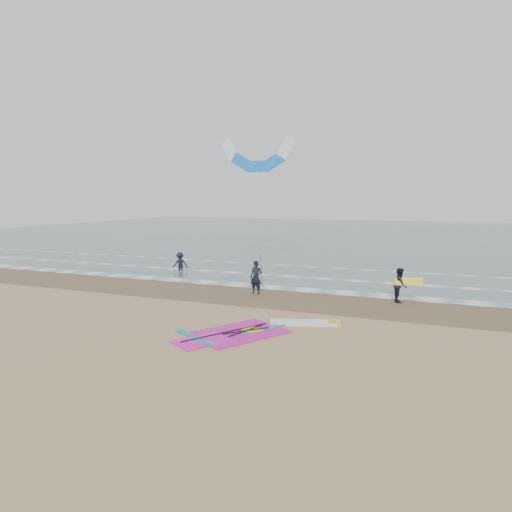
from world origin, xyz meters
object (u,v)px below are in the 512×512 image
at_px(person_walking, 400,285).
at_px(surf_kite, 258,158).
at_px(windsurf_rig, 258,330).
at_px(person_standing, 256,277).
at_px(person_wading, 180,259).

height_order(person_walking, surf_kite, surf_kite).
bearing_deg(windsurf_rig, person_walking, 57.22).
relative_size(windsurf_rig, person_standing, 3.25).
bearing_deg(windsurf_rig, person_standing, 112.42).
distance_m(person_walking, surf_kite, 15.85).
bearing_deg(person_wading, person_standing, -43.06).
height_order(person_walking, person_wading, person_walking).
bearing_deg(person_wading, person_walking, -25.33).
bearing_deg(person_standing, surf_kite, 113.47).
distance_m(person_wading, surf_kite, 9.37).
xyz_separation_m(person_walking, person_wading, (-14.88, 4.27, -0.02)).
distance_m(windsurf_rig, person_walking, 8.50).
xyz_separation_m(windsurf_rig, person_walking, (4.58, 7.11, 0.80)).
height_order(person_standing, person_wading, person_standing).
height_order(person_standing, surf_kite, surf_kite).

